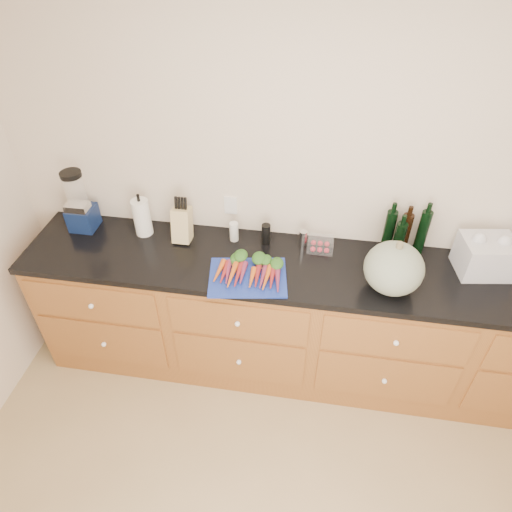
% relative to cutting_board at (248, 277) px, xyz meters
% --- Properties ---
extents(wall_back, '(4.10, 0.05, 2.60)m').
position_rel_cutting_board_xyz_m(wall_back, '(0.41, 0.48, 0.35)').
color(wall_back, beige).
rests_on(wall_back, ground).
extents(cabinets, '(3.60, 0.64, 0.90)m').
position_rel_cutting_board_xyz_m(cabinets, '(0.41, 0.16, -0.50)').
color(cabinets, brown).
rests_on(cabinets, ground).
extents(countertop, '(3.64, 0.62, 0.04)m').
position_rel_cutting_board_xyz_m(countertop, '(0.41, 0.16, -0.03)').
color(countertop, black).
rests_on(countertop, cabinets).
extents(cutting_board, '(0.49, 0.40, 0.01)m').
position_rel_cutting_board_xyz_m(cutting_board, '(0.00, 0.00, 0.00)').
color(cutting_board, navy).
rests_on(cutting_board, countertop).
extents(carrots, '(0.38, 0.28, 0.05)m').
position_rel_cutting_board_xyz_m(carrots, '(0.00, 0.04, 0.03)').
color(carrots, '#D55C19').
rests_on(carrots, cutting_board).
extents(squash, '(0.32, 0.32, 0.29)m').
position_rel_cutting_board_xyz_m(squash, '(0.80, 0.04, 0.14)').
color(squash, slate).
rests_on(squash, countertop).
extents(blender_appliance, '(0.16, 0.16, 0.41)m').
position_rel_cutting_board_xyz_m(blender_appliance, '(-1.14, 0.32, 0.17)').
color(blender_appliance, '#0F1E48').
rests_on(blender_appliance, countertop).
extents(paper_towel, '(0.11, 0.11, 0.24)m').
position_rel_cutting_board_xyz_m(paper_towel, '(-0.73, 0.32, 0.12)').
color(paper_towel, white).
rests_on(paper_towel, countertop).
extents(knife_block, '(0.11, 0.11, 0.22)m').
position_rel_cutting_board_xyz_m(knife_block, '(-0.47, 0.30, 0.10)').
color(knife_block, tan).
rests_on(knife_block, countertop).
extents(grinder_salt, '(0.06, 0.06, 0.13)m').
position_rel_cutting_board_xyz_m(grinder_salt, '(-0.15, 0.34, 0.06)').
color(grinder_salt, silver).
rests_on(grinder_salt, countertop).
extents(grinder_pepper, '(0.05, 0.05, 0.14)m').
position_rel_cutting_board_xyz_m(grinder_pepper, '(0.06, 0.34, 0.06)').
color(grinder_pepper, black).
rests_on(grinder_pepper, countertop).
extents(canister_chrome, '(0.05, 0.05, 0.12)m').
position_rel_cutting_board_xyz_m(canister_chrome, '(0.29, 0.34, 0.05)').
color(canister_chrome, silver).
rests_on(canister_chrome, countertop).
extents(tomato_box, '(0.16, 0.13, 0.07)m').
position_rel_cutting_board_xyz_m(tomato_box, '(0.40, 0.33, 0.03)').
color(tomato_box, white).
rests_on(tomato_box, countertop).
extents(bottles, '(0.25, 0.13, 0.31)m').
position_rel_cutting_board_xyz_m(bottles, '(0.88, 0.37, 0.13)').
color(bottles, black).
rests_on(bottles, countertop).
extents(grocery_bag, '(0.32, 0.27, 0.21)m').
position_rel_cutting_board_xyz_m(grocery_bag, '(1.33, 0.28, 0.10)').
color(grocery_bag, white).
rests_on(grocery_bag, countertop).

